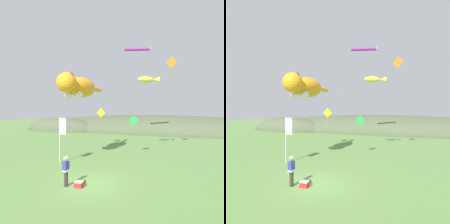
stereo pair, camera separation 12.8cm
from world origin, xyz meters
The scene contains 12 objects.
ground_plane centered at (0.00, 0.00, 0.00)m, with size 120.00×120.00×0.00m, color #5B8442.
distant_hill_ridge centered at (-2.07, 28.92, 0.00)m, with size 55.78×15.04×6.68m.
festival_attendant centered at (-1.19, -0.81, 0.95)m, with size 0.30×0.42×1.77m.
kite_spool centered at (-0.40, -0.09, 0.13)m, with size 0.16×0.26×0.26m.
picnic_cooler centered at (-0.39, -0.71, 0.18)m, with size 0.50×0.34×0.36m.
festival_banner_pole centered at (-4.33, 3.38, 2.55)m, with size 0.66×0.08×3.89m.
kite_giant_cat centered at (-3.69, 5.22, 6.61)m, with size 2.19×7.23×2.19m.
kite_fish_windsock centered at (1.79, 10.57, 7.76)m, with size 2.37×1.85×0.74m.
kite_tube_streamer centered at (0.12, 13.00, 11.84)m, with size 3.10×1.21×0.44m.
kite_diamond_green centered at (0.83, 7.98, 3.45)m, with size 0.91×0.45×1.90m.
kite_diamond_orange centered at (4.23, 10.37, 9.32)m, with size 1.04×0.64×2.11m.
kite_diamond_gold centered at (-4.21, 11.77, 4.10)m, with size 1.15×0.12×2.06m.
Camera 2 is at (5.45, -10.95, 4.62)m, focal length 32.00 mm.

